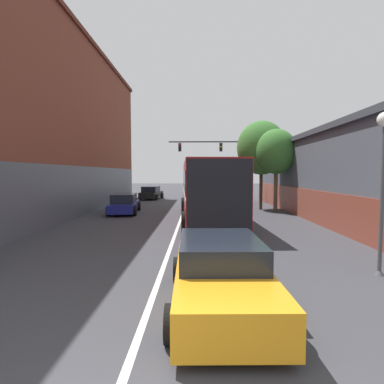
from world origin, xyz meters
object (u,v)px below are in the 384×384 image
(street_tree_far, at_px, (276,152))
(street_tree_near, at_px, (261,148))
(traffic_signal_gantry, at_px, (221,156))
(street_lamp, at_px, (383,167))
(hatchback_foreground, at_px, (221,273))
(bus, at_px, (206,188))
(parked_car_left_near, at_px, (124,204))
(parked_car_left_mid, at_px, (151,193))

(street_tree_far, bearing_deg, street_tree_near, 117.16)
(traffic_signal_gantry, distance_m, street_lamp, 21.38)
(hatchback_foreground, bearing_deg, street_tree_near, -16.12)
(bus, bearing_deg, traffic_signal_gantry, -11.65)
(bus, relative_size, parked_car_left_near, 2.74)
(hatchback_foreground, bearing_deg, street_lamp, -68.66)
(parked_car_left_mid, relative_size, street_tree_far, 0.71)
(bus, xyz_separation_m, traffic_signal_gantry, (1.76, 11.54, 2.51))
(hatchback_foreground, distance_m, street_tree_near, 17.65)
(street_lamp, bearing_deg, bus, 114.37)
(traffic_signal_gantry, distance_m, street_tree_near, 6.89)
(street_tree_far, bearing_deg, parked_car_left_near, -175.18)
(street_tree_near, bearing_deg, street_tree_far, -62.84)
(parked_car_left_near, relative_size, traffic_signal_gantry, 0.63)
(hatchback_foreground, bearing_deg, parked_car_left_mid, 10.44)
(bus, bearing_deg, parked_car_left_near, 60.01)
(traffic_signal_gantry, bearing_deg, parked_car_left_near, -129.93)
(parked_car_left_mid, height_order, street_tree_far, street_tree_far)
(parked_car_left_near, bearing_deg, street_tree_far, -90.79)
(bus, xyz_separation_m, hatchback_foreground, (-0.04, -11.48, -1.24))
(parked_car_left_near, bearing_deg, hatchback_foreground, -164.59)
(traffic_signal_gantry, relative_size, street_tree_near, 1.10)
(hatchback_foreground, relative_size, street_tree_far, 0.76)
(hatchback_foreground, xyz_separation_m, street_tree_near, (4.36, 16.63, 3.99))
(hatchback_foreground, height_order, parked_car_left_mid, parked_car_left_mid)
(hatchback_foreground, bearing_deg, parked_car_left_near, 19.58)
(parked_car_left_mid, xyz_separation_m, street_tree_far, (10.46, -10.34, 3.61))
(parked_car_left_mid, distance_m, traffic_signal_gantry, 8.47)
(hatchback_foreground, height_order, street_tree_far, street_tree_far)
(traffic_signal_gantry, bearing_deg, parked_car_left_mid, 160.68)
(parked_car_left_near, bearing_deg, street_lamp, -147.12)
(street_lamp, bearing_deg, parked_car_left_mid, 112.43)
(traffic_signal_gantry, height_order, street_tree_near, street_tree_near)
(hatchback_foreground, distance_m, parked_car_left_mid, 26.09)
(hatchback_foreground, relative_size, street_tree_near, 0.67)
(street_lamp, distance_m, street_tree_far, 13.43)
(street_lamp, bearing_deg, traffic_signal_gantry, 97.02)
(bus, height_order, street_lamp, street_lamp)
(traffic_signal_gantry, height_order, street_lamp, traffic_signal_gantry)
(street_lamp, xyz_separation_m, street_tree_near, (-0.05, 14.78, 1.74))
(street_lamp, bearing_deg, street_tree_far, 87.07)
(parked_car_left_mid, relative_size, street_lamp, 0.96)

